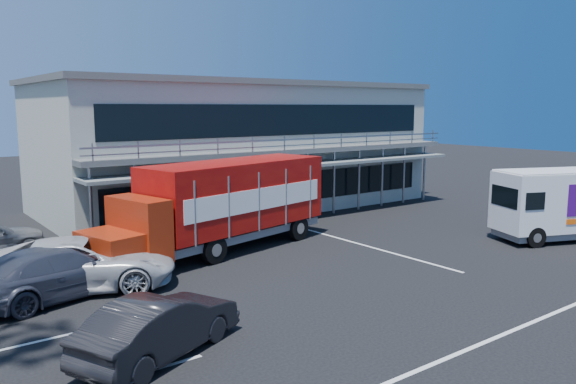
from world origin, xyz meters
TOP-DOWN VIEW (x-y plane):
  - ground at (0.00, 0.00)m, footprint 120.00×120.00m
  - building at (3.00, 14.94)m, footprint 22.40×12.00m
  - red_truck at (-3.29, 5.86)m, footprint 11.14×4.84m
  - white_van at (9.99, -1.51)m, footprint 6.77×4.47m
  - parked_car_b at (-9.50, -1.79)m, footprint 4.69×3.21m
  - parked_car_c at (-9.50, 4.40)m, footprint 6.64×4.86m
  - parked_car_d at (-10.27, 4.00)m, footprint 5.96×3.54m

SIDE VIEW (x-z plane):
  - ground at x=0.00m, z-range 0.00..0.00m
  - parked_car_b at x=-9.50m, z-range 0.00..1.46m
  - parked_car_d at x=-10.27m, z-range 0.00..1.62m
  - parked_car_c at x=-9.50m, z-range 0.00..1.68m
  - white_van at x=9.99m, z-range 0.09..3.23m
  - red_truck at x=-3.29m, z-range 0.18..3.84m
  - building at x=3.00m, z-range 0.01..7.31m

